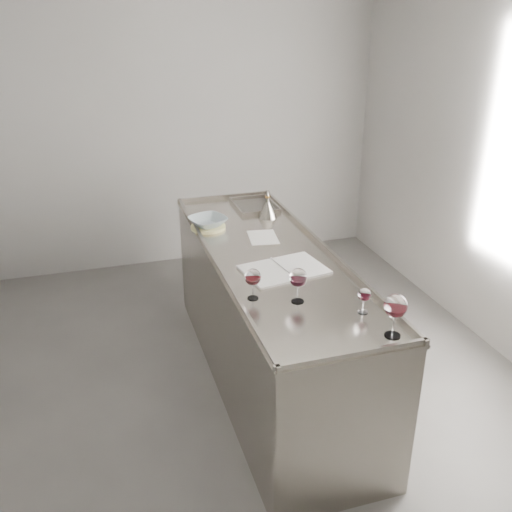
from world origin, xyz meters
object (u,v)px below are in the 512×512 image
object	(u,v)px
wine_glass_middle	(298,279)
wine_glass_small	(364,295)
wine_glass_left	(253,278)
counter	(270,319)
wine_glass_right	(396,307)
notebook	(284,269)
ceramic_bowl	(208,221)
wine_funnel	(267,209)

from	to	relation	value
wine_glass_middle	wine_glass_small	xyz separation A→B (m)	(0.28, -0.21, -0.04)
wine_glass_left	counter	bearing A→B (deg)	62.22
counter	wine_glass_small	world-z (taller)	wine_glass_small
wine_glass_middle	wine_glass_right	xyz separation A→B (m)	(0.31, -0.45, 0.02)
notebook	ceramic_bowl	size ratio (longest dim) A/B	2.07
wine_funnel	wine_glass_right	bearing A→B (deg)	-87.97
wine_glass_right	ceramic_bowl	bearing A→B (deg)	107.84
counter	wine_glass_left	world-z (taller)	wine_glass_left
wine_glass_middle	wine_glass_right	distance (m)	0.55
counter	ceramic_bowl	world-z (taller)	ceramic_bowl
counter	wine_funnel	xyz separation A→B (m)	(0.19, 0.66, 0.53)
counter	wine_funnel	size ratio (longest dim) A/B	11.53
counter	wine_glass_right	bearing A→B (deg)	-76.66
counter	notebook	xyz separation A→B (m)	(0.00, -0.24, 0.47)
counter	wine_glass_right	world-z (taller)	wine_glass_right
wine_glass_middle	wine_funnel	world-z (taller)	wine_funnel
wine_glass_left	wine_glass_right	size ratio (longest dim) A/B	0.79
counter	wine_glass_small	size ratio (longest dim) A/B	17.45
notebook	wine_glass_left	bearing A→B (deg)	-143.88
wine_glass_left	wine_glass_small	distance (m)	0.59
wine_glass_small	wine_funnel	size ratio (longest dim) A/B	0.66
wine_glass_middle	ceramic_bowl	distance (m)	1.22
counter	wine_glass_right	distance (m)	1.27
wine_glass_left	wine_glass_right	distance (m)	0.77
wine_glass_left	wine_funnel	bearing A→B (deg)	68.29
wine_glass_small	notebook	size ratio (longest dim) A/B	0.26
wine_glass_left	ceramic_bowl	distance (m)	1.10
wine_glass_middle	ceramic_bowl	world-z (taller)	wine_glass_middle
wine_funnel	notebook	bearing A→B (deg)	-101.99
wine_glass_left	notebook	xyz separation A→B (m)	(0.28, 0.28, -0.12)
counter	wine_funnel	distance (m)	0.87
wine_glass_left	wine_glass_small	world-z (taller)	wine_glass_left
wine_glass_right	counter	bearing A→B (deg)	103.34
ceramic_bowl	wine_funnel	bearing A→B (deg)	10.55
wine_glass_middle	notebook	bearing A→B (deg)	81.05
notebook	wine_funnel	bearing A→B (deg)	69.03
counter	wine_funnel	bearing A→B (deg)	73.52
wine_glass_right	ceramic_bowl	world-z (taller)	wine_glass_right
wine_glass_left	wine_glass_right	xyz separation A→B (m)	(0.53, -0.56, 0.03)
wine_glass_right	wine_funnel	size ratio (longest dim) A/B	1.05
counter	ceramic_bowl	bearing A→B (deg)	115.74
notebook	ceramic_bowl	xyz separation A→B (m)	(-0.28, 0.81, 0.04)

